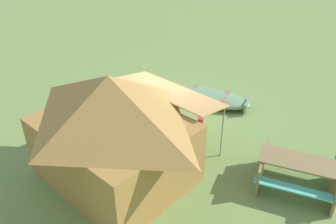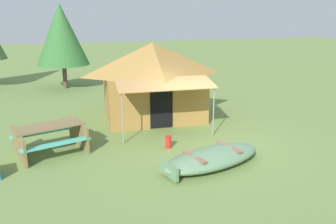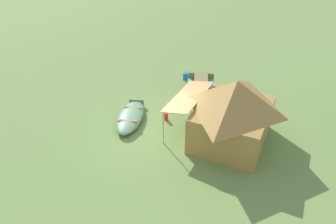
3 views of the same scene
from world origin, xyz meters
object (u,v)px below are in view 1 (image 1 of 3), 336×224
at_px(picnic_table, 298,171).
at_px(fuel_can, 200,123).
at_px(canvas_cabin_tent, 113,128).
at_px(beached_rowboat, 209,97).

height_order(picnic_table, fuel_can, picnic_table).
bearing_deg(canvas_cabin_tent, fuel_can, -98.46).
xyz_separation_m(beached_rowboat, picnic_table, (-3.84, 2.24, 0.27)).
xyz_separation_m(canvas_cabin_tent, fuel_can, (-0.46, -3.06, -1.25)).
relative_size(beached_rowboat, canvas_cabin_tent, 0.72).
xyz_separation_m(picnic_table, fuel_can, (3.20, -0.74, -0.31)).
height_order(canvas_cabin_tent, picnic_table, canvas_cabin_tent).
distance_m(beached_rowboat, canvas_cabin_tent, 4.73).
distance_m(beached_rowboat, fuel_can, 1.63).
xyz_separation_m(beached_rowboat, fuel_can, (-0.64, 1.50, -0.04)).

